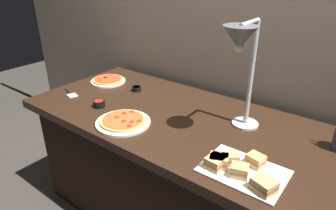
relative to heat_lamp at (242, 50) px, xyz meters
name	(u,v)px	position (x,y,z in m)	size (l,w,h in m)	color
back_wall	(231,25)	(-0.31, 0.51, 0.00)	(4.40, 0.04, 2.40)	tan
buffet_table	(182,172)	(-0.31, 0.01, -0.81)	(1.90, 0.84, 0.76)	black
heat_lamp	(242,50)	(0.00, 0.00, 0.00)	(0.15, 0.33, 0.56)	#B7BABF
pizza_plate_front	(108,80)	(-1.06, 0.14, -0.42)	(0.25, 0.25, 0.03)	white
pizza_plate_center	(123,121)	(-0.53, -0.24, -0.42)	(0.30, 0.30, 0.03)	white
sandwich_platter	(239,168)	(0.15, -0.25, -0.41)	(0.33, 0.24, 0.06)	white
sauce_cup_near	(99,103)	(-0.79, -0.18, -0.41)	(0.07, 0.07, 0.04)	black
sauce_cup_far	(136,88)	(-0.78, 0.14, -0.42)	(0.06, 0.06, 0.03)	black
serving_spatula	(70,93)	(-1.10, -0.17, -0.43)	(0.17, 0.08, 0.01)	#B7BABF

